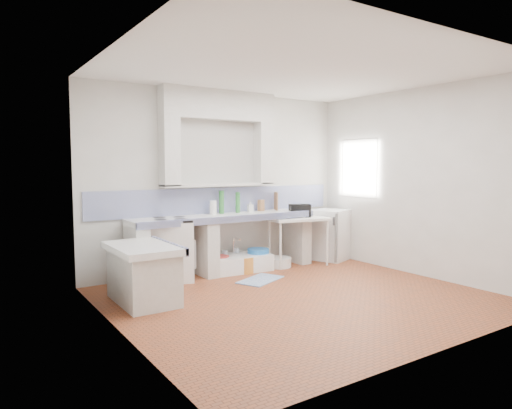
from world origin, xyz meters
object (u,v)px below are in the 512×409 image
fridge (330,234)px  sink (240,264)px  stove (170,251)px  side_table (298,241)px

fridge → sink: bearing=155.6°
sink → fridge: size_ratio=1.08×
stove → fridge: size_ratio=0.97×
stove → side_table: stove is taller
sink → side_table: size_ratio=1.00×
stove → fridge: (2.94, -0.17, 0.01)m
stove → sink: size_ratio=0.90×
sink → fridge: bearing=1.0°
fridge → stove: bearing=155.8°
stove → side_table: (2.17, -0.22, -0.03)m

